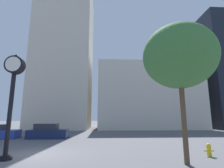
# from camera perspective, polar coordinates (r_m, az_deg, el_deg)

# --- Properties ---
(ground_plane) EXTENTS (200.00, 200.00, 0.00)m
(ground_plane) POSITION_cam_1_polar(r_m,az_deg,el_deg) (11.60, -23.62, -20.31)
(ground_plane) COLOR #515156
(building_tall_tower) EXTENTS (10.40, 12.00, 28.91)m
(building_tall_tower) POSITION_cam_1_polar(r_m,az_deg,el_deg) (37.71, -14.87, 8.67)
(building_tall_tower) COLOR beige
(building_tall_tower) RESTS_ON ground_plane
(building_storefront_row) EXTENTS (18.98, 12.00, 11.98)m
(building_storefront_row) POSITION_cam_1_polar(r_m,az_deg,el_deg) (36.04, 10.93, -4.44)
(building_storefront_row) COLOR beige
(building_storefront_row) RESTS_ON ground_plane
(building_glass_modern) EXTENTS (11.04, 12.00, 22.78)m
(building_glass_modern) POSITION_cam_1_polar(r_m,az_deg,el_deg) (44.23, 32.65, 3.04)
(building_glass_modern) COLOR black
(building_glass_modern) RESTS_ON ground_plane
(street_clock) EXTENTS (0.98, 0.66, 5.51)m
(street_clock) POSITION_cam_1_polar(r_m,az_deg,el_deg) (10.75, -29.69, -0.75)
(street_clock) COLOR black
(street_clock) RESTS_ON ground_plane
(car_navy) EXTENTS (3.89, 1.79, 1.46)m
(car_navy) POSITION_cam_1_polar(r_m,az_deg,el_deg) (19.52, -20.24, -14.52)
(car_navy) COLOR #19234C
(car_navy) RESTS_ON ground_plane
(fire_hydrant_near) EXTENTS (0.53, 0.23, 0.68)m
(fire_hydrant_near) POSITION_cam_1_polar(r_m,az_deg,el_deg) (11.44, 29.11, -18.25)
(fire_hydrant_near) COLOR yellow
(fire_hydrant_near) RESTS_ON ground_plane
(bare_tree) EXTENTS (3.62, 3.62, 6.73)m
(bare_tree) POSITION_cam_1_polar(r_m,az_deg,el_deg) (9.52, 21.06, 8.34)
(bare_tree) COLOR brown
(bare_tree) RESTS_ON ground_plane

